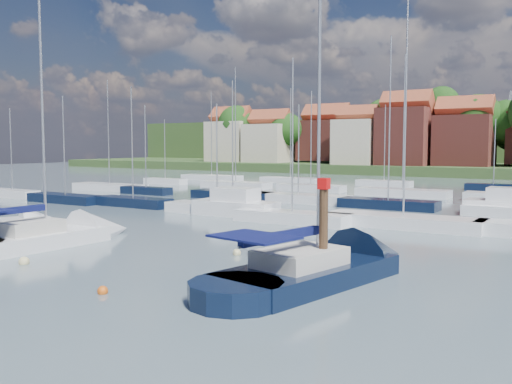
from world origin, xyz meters
The scene contains 9 objects.
ground centered at (0.00, 40.00, 0.00)m, with size 260.00×260.00×0.00m, color #4C5D67.
sailboat_centre centered at (-6.69, 3.98, 0.35)m, with size 3.50×12.24×16.50m.
sailboat_navy centered at (10.31, 4.68, 0.35)m, with size 6.04×13.72×18.32m.
timber_piling centered at (10.61, 2.83, 1.29)m, with size 0.40×0.40×6.64m.
buoy_c centered at (-3.41, -0.87, 0.00)m, with size 0.52×0.52×0.52m, color beige.
buoy_d centered at (3.92, -2.70, 0.00)m, with size 0.41×0.41×0.41m, color #D85914.
buoy_e centered at (3.98, 6.44, 0.00)m, with size 0.44×0.44×0.44m, color beige.
buoy_f centered at (8.21, -1.54, 0.00)m, with size 0.44×0.44×0.44m, color beige.
marina_field centered at (1.91, 35.15, 0.43)m, with size 79.62×41.41×15.93m.
Camera 1 is at (20.34, -17.77, 5.72)m, focal length 40.00 mm.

